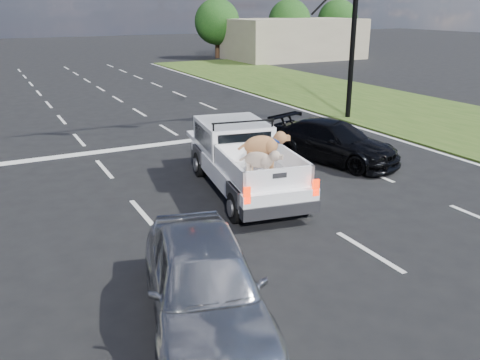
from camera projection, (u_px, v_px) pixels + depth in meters
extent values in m
plane|color=black|center=(297.00, 271.00, 9.55)|extent=(160.00, 160.00, 0.00)
cube|color=silver|center=(121.00, 189.00, 13.83)|extent=(0.12, 60.00, 0.01)
cube|color=silver|center=(236.00, 171.00, 15.35)|extent=(0.12, 60.00, 0.01)
cube|color=silver|center=(330.00, 156.00, 16.87)|extent=(0.12, 60.00, 0.01)
cube|color=silver|center=(409.00, 143.00, 18.41)|extent=(0.15, 60.00, 0.01)
cube|color=silver|center=(141.00, 147.00, 17.95)|extent=(17.00, 0.45, 0.01)
cylinder|color=black|center=(353.00, 36.00, 21.40)|extent=(0.22, 0.22, 7.00)
cube|color=tan|center=(294.00, 39.00, 47.08)|extent=(12.00, 7.00, 3.60)
cylinder|color=#332114|center=(217.00, 46.00, 48.07)|extent=(0.44, 0.44, 2.16)
sphere|color=#133D10|center=(217.00, 22.00, 47.35)|extent=(4.20, 4.20, 4.20)
cylinder|color=#332114|center=(289.00, 44.00, 51.54)|extent=(0.44, 0.44, 2.16)
sphere|color=#133D10|center=(289.00, 21.00, 50.82)|extent=(4.20, 4.20, 4.20)
cylinder|color=#332114|center=(336.00, 42.00, 54.14)|extent=(0.44, 0.44, 2.16)
sphere|color=#133D10|center=(338.00, 20.00, 53.42)|extent=(4.20, 4.20, 4.20)
cylinder|color=black|center=(237.00, 208.00, 11.60)|extent=(0.38, 0.76, 0.72)
cylinder|color=black|center=(303.00, 200.00, 12.08)|extent=(0.38, 0.76, 0.72)
cylinder|color=black|center=(201.00, 164.00, 14.76)|extent=(0.38, 0.76, 0.72)
cylinder|color=black|center=(254.00, 159.00, 15.24)|extent=(0.38, 0.76, 0.72)
cube|color=white|center=(246.00, 170.00, 13.38)|extent=(2.61, 5.26, 0.49)
cube|color=white|center=(233.00, 136.00, 14.23)|extent=(2.08, 2.44, 0.82)
cube|color=black|center=(245.00, 144.00, 13.25)|extent=(1.45, 0.27, 0.59)
cylinder|color=black|center=(243.00, 122.00, 13.18)|extent=(1.69, 0.33, 0.05)
cube|color=black|center=(261.00, 175.00, 12.30)|extent=(2.07, 2.67, 0.06)
cube|color=white|center=(229.00, 167.00, 11.98)|extent=(0.48, 2.40, 0.49)
cube|color=white|center=(292.00, 161.00, 12.45)|extent=(0.48, 2.40, 0.49)
cube|color=white|center=(279.00, 179.00, 11.16)|extent=(1.68, 0.36, 0.49)
cube|color=#FB2505|center=(247.00, 195.00, 10.82)|extent=(0.16, 0.08, 0.38)
cube|color=#FB2505|center=(316.00, 188.00, 11.28)|extent=(0.16, 0.08, 0.38)
cube|color=black|center=(280.00, 209.00, 11.26)|extent=(1.84, 0.58, 0.28)
imported|color=#A5A7AC|center=(204.00, 283.00, 7.74)|extent=(2.76, 4.58, 1.46)
imported|color=black|center=(334.00, 142.00, 16.14)|extent=(3.05, 4.71, 1.27)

